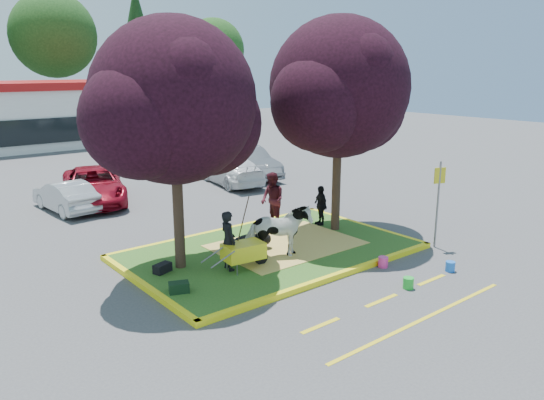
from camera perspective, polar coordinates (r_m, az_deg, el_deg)
ground at (r=15.83m, az=-0.13°, el=-5.78°), size 90.00×90.00×0.00m
median_island at (r=15.80m, az=-0.13°, el=-5.52°), size 8.00×5.00×0.15m
curb_near at (r=14.01m, az=6.56°, el=-8.25°), size 8.30×0.16×0.15m
curb_far at (r=17.78m, az=-5.35°, el=-3.32°), size 8.30×0.16×0.15m
curb_left at (r=13.80m, az=-13.63°, el=-8.95°), size 0.16×5.30×0.15m
curb_right at (r=18.50m, az=9.79°, el=-2.77°), size 0.16×5.30×0.15m
straw_bedding at (r=16.13m, az=1.54°, el=-4.80°), size 4.20×3.00×0.01m
tree_purple_left at (r=13.69m, az=-10.41°, el=9.59°), size 5.06×4.20×6.51m
tree_purple_right at (r=17.01m, az=7.32°, el=11.23°), size 5.30×4.40×6.82m
fire_lane_stripe_a at (r=11.72m, az=5.25°, el=-13.30°), size 1.10×0.12×0.01m
fire_lane_stripe_b at (r=13.06m, az=11.68°, el=-10.54°), size 1.10×0.12×0.01m
fire_lane_stripe_c at (r=14.55m, az=16.78°, el=-8.23°), size 1.10×0.12×0.01m
fire_lane_long at (r=12.42m, az=16.03°, el=-12.17°), size 6.00×0.10×0.01m
retail_building at (r=41.29m, az=-23.13°, el=8.66°), size 20.40×8.40×4.40m
cow at (r=14.79m, az=0.65°, el=-3.49°), size 1.98×1.45×1.53m
calf at (r=15.44m, az=-2.57°, el=-4.70°), size 1.35×1.00×0.52m
handler at (r=14.03m, az=-4.73°, el=-4.37°), size 0.45×0.63×1.60m
visitor_a at (r=17.72m, az=0.04°, el=0.02°), size 0.82×0.98×1.84m
visitor_b at (r=18.04m, az=5.24°, el=-0.57°), size 0.55×0.86×1.36m
wheelbarrow at (r=14.09m, az=-3.04°, el=-5.53°), size 1.94×0.76×0.73m
gear_bag_dark at (r=14.28m, az=-11.70°, el=-7.18°), size 0.53×0.39×0.24m
gear_bag_green at (r=13.01m, az=-9.98°, el=-9.24°), size 0.55×0.45×0.25m
sign_post at (r=16.69m, az=17.46°, el=0.57°), size 0.36×0.16×2.67m
bucket_green at (r=13.83m, az=14.45°, el=-8.64°), size 0.29×0.29×0.29m
bucket_pink at (r=15.07m, az=11.86°, el=-6.54°), size 0.34×0.34×0.29m
bucket_blue at (r=15.25m, az=18.62°, el=-6.79°), size 0.32×0.32×0.27m
car_silver at (r=21.74m, az=-21.33°, el=0.41°), size 1.55×3.70×1.19m
car_red at (r=22.69m, az=-18.67°, el=1.48°), size 3.83×5.58×1.42m
car_white at (r=24.98m, az=-4.29°, el=3.12°), size 2.50×4.61×1.27m
car_grey at (r=26.54m, az=-2.67°, el=4.09°), size 2.27×4.84×1.54m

